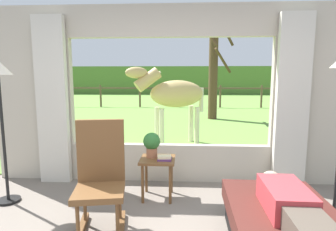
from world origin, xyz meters
TOP-DOWN VIEW (x-y plane):
  - back_wall_with_window at (0.00, 2.26)m, footprint 5.20×0.12m
  - curtain_panel_left at (-1.69, 2.12)m, footprint 0.44×0.10m
  - curtain_panel_right at (1.69, 2.12)m, footprint 0.44×0.10m
  - outdoor_pasture_lawn at (0.00, 13.16)m, footprint 36.00×21.68m
  - distant_hill_ridge at (0.00, 23.00)m, footprint 36.00×2.00m
  - reclining_person at (1.07, 0.32)m, footprint 0.35×1.43m
  - rocking_chair at (-0.63, 0.87)m, footprint 0.57×0.75m
  - side_table at (-0.12, 1.64)m, footprint 0.44×0.44m
  - potted_plant at (-0.20, 1.70)m, footprint 0.22×0.22m
  - book_stack at (-0.03, 1.58)m, footprint 0.18×0.16m
  - horse at (-0.02, 4.39)m, footprint 1.79×1.05m
  - pasture_tree at (1.25, 8.30)m, footprint 1.37×0.87m
  - pasture_fence_line at (0.00, 12.08)m, footprint 16.10×0.10m

SIDE VIEW (x-z plane):
  - outdoor_pasture_lawn at x=0.00m, z-range 0.00..0.02m
  - side_table at x=-0.12m, z-range 0.17..0.69m
  - reclining_person at x=1.07m, z-range 0.41..0.63m
  - rocking_chair at x=-0.63m, z-range -0.01..1.11m
  - book_stack at x=-0.03m, z-range 0.52..0.57m
  - potted_plant at x=-0.20m, z-range 0.54..0.86m
  - pasture_fence_line at x=0.00m, z-range 0.19..1.29m
  - horse at x=-0.02m, z-range 0.29..2.02m
  - curtain_panel_left at x=-1.69m, z-range 0.00..2.40m
  - curtain_panel_right at x=1.69m, z-range 0.00..2.40m
  - distant_hill_ridge at x=0.00m, z-range 0.00..2.40m
  - back_wall_with_window at x=0.00m, z-range -0.03..2.52m
  - pasture_tree at x=1.25m, z-range -0.24..3.51m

